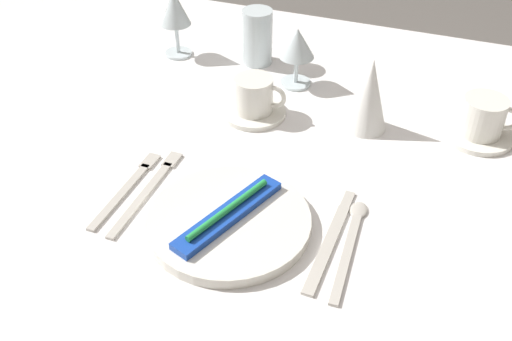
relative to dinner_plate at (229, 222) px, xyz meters
The scene contains 15 objects.
dining_table 0.26m from the dinner_plate, 97.96° to the left, with size 1.80×1.11×0.74m.
dinner_plate is the anchor object (origin of this frame).
toothbrush_package 0.02m from the dinner_plate, ahead, with size 0.11×0.21×0.02m.
fork_outer 0.16m from the dinner_plate, 167.78° to the left, with size 0.02×0.23×0.00m.
fork_inner 0.19m from the dinner_plate, behind, with size 0.02×0.21×0.00m.
dinner_knife 0.16m from the dinner_plate, ahead, with size 0.02×0.23×0.00m.
spoon_soup 0.19m from the dinner_plate, 12.47° to the left, with size 0.03×0.22×0.01m.
saucer_left 0.51m from the dinner_plate, 48.28° to the left, with size 0.13×0.13×0.01m, color white.
coffee_cup_left 0.51m from the dinner_plate, 48.13° to the left, with size 0.10×0.08×0.07m.
saucer_right 0.32m from the dinner_plate, 103.65° to the left, with size 0.13×0.13×0.01m, color white.
coffee_cup_right 0.32m from the dinner_plate, 103.32° to the left, with size 0.10×0.07×0.07m.
wine_glass_centre 0.45m from the dinner_plate, 93.76° to the left, with size 0.07×0.07×0.13m.
wine_glass_left 0.59m from the dinner_plate, 123.85° to the left, with size 0.07×0.07×0.15m.
drink_tumbler 0.53m from the dinner_plate, 105.59° to the left, with size 0.07×0.07×0.12m.
napkin_folded 0.37m from the dinner_plate, 67.69° to the left, with size 0.08×0.08×0.14m, color white.
Camera 1 is at (0.31, -0.85, 1.38)m, focal length 42.08 mm.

